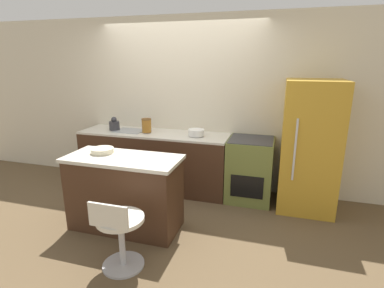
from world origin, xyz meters
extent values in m
plane|color=brown|center=(0.00, 0.00, 0.00)|extent=(14.00, 14.00, 0.00)
cube|color=beige|center=(0.00, 0.67, 1.30)|extent=(8.00, 0.06, 2.60)
cube|color=#422819|center=(-0.35, 0.33, 0.43)|extent=(2.31, 0.62, 0.86)
cube|color=beige|center=(-0.35, 0.33, 0.87)|extent=(2.31, 0.62, 0.03)
cube|color=#9EA3A8|center=(-0.75, 0.33, 0.89)|extent=(0.44, 0.34, 0.01)
cube|color=#422819|center=(-0.20, -0.87, 0.42)|extent=(1.28, 0.56, 0.85)
cube|color=beige|center=(-0.20, -0.87, 0.87)|extent=(1.33, 0.60, 0.04)
cube|color=olive|center=(1.13, 0.33, 0.44)|extent=(0.62, 0.62, 0.89)
cube|color=black|center=(1.13, 0.01, 0.31)|extent=(0.44, 0.01, 0.31)
cube|color=#333338|center=(1.13, 0.33, 0.89)|extent=(0.59, 0.59, 0.01)
cube|color=gold|center=(1.89, 0.29, 0.86)|extent=(0.71, 0.71, 1.72)
cube|color=silver|center=(1.69, -0.07, 0.90)|extent=(0.02, 0.02, 0.78)
cylinder|color=#B7B7BC|center=(0.12, -1.53, 0.01)|extent=(0.41, 0.41, 0.02)
cylinder|color=#B7B7BC|center=(0.12, -1.53, 0.25)|extent=(0.06, 0.06, 0.49)
cylinder|color=silver|center=(0.12, -1.53, 0.51)|extent=(0.45, 0.45, 0.04)
cube|color=silver|center=(0.12, -1.73, 0.65)|extent=(0.38, 0.02, 0.23)
cylinder|color=#333338|center=(-1.00, 0.31, 0.96)|extent=(0.16, 0.16, 0.13)
sphere|color=#333338|center=(-1.00, 0.31, 1.06)|extent=(0.09, 0.09, 0.09)
cylinder|color=white|center=(0.34, 0.31, 0.94)|extent=(0.24, 0.24, 0.09)
cylinder|color=#9E6623|center=(-0.45, 0.31, 0.99)|extent=(0.14, 0.14, 0.19)
cylinder|color=brown|center=(-0.45, 0.31, 1.10)|extent=(0.15, 0.15, 0.02)
cylinder|color=beige|center=(-0.51, -0.80, 0.92)|extent=(0.27, 0.27, 0.06)
camera|label=1|loc=(1.48, -3.75, 1.95)|focal=28.00mm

